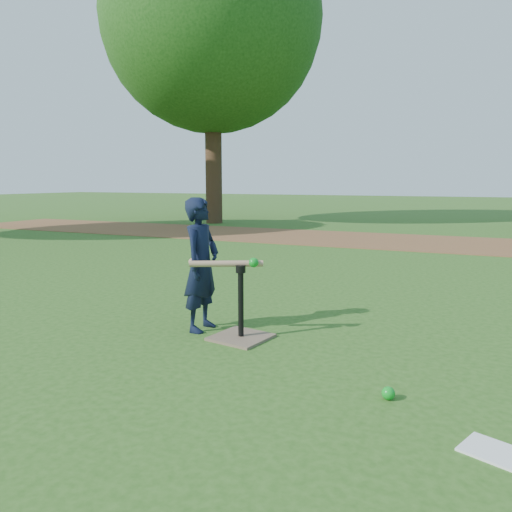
% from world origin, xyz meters
% --- Properties ---
extents(ground, '(80.00, 80.00, 0.00)m').
position_xyz_m(ground, '(0.00, 0.00, 0.00)').
color(ground, '#285116').
rests_on(ground, ground).
extents(dirt_strip, '(24.00, 3.00, 0.01)m').
position_xyz_m(dirt_strip, '(0.00, 7.50, 0.01)').
color(dirt_strip, brown).
rests_on(dirt_strip, ground).
extents(child, '(0.29, 0.43, 1.15)m').
position_xyz_m(child, '(-0.67, 0.26, 0.58)').
color(child, black).
rests_on(child, ground).
extents(wiffle_ball_ground, '(0.08, 0.08, 0.08)m').
position_xyz_m(wiffle_ball_ground, '(1.06, -0.51, 0.04)').
color(wiffle_ball_ground, '#0D9620').
rests_on(wiffle_ball_ground, ground).
extents(clipboard, '(0.36, 0.32, 0.01)m').
position_xyz_m(clipboard, '(1.64, -0.90, 0.01)').
color(clipboard, white).
rests_on(clipboard, ground).
extents(batting_tee, '(0.50, 0.50, 0.61)m').
position_xyz_m(batting_tee, '(-0.25, 0.17, 0.11)').
color(batting_tee, '#745D4A').
rests_on(batting_tee, ground).
extents(swing_action, '(0.61, 0.32, 0.09)m').
position_xyz_m(swing_action, '(-0.36, 0.16, 0.63)').
color(swing_action, tan).
rests_on(swing_action, ground).
extents(tree_left, '(6.40, 6.40, 9.08)m').
position_xyz_m(tree_left, '(-6.00, 10.00, 5.87)').
color(tree_left, '#382316').
rests_on(tree_left, ground).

